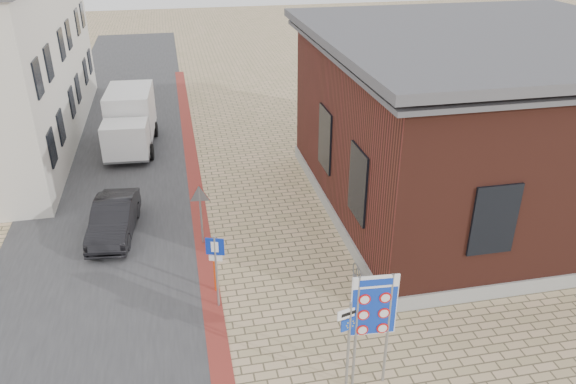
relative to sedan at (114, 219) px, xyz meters
name	(u,v)px	position (x,y,z in m)	size (l,w,h in m)	color
ground	(294,350)	(5.08, -7.26, -0.65)	(120.00, 120.00, 0.00)	tan
road_strip	(117,154)	(-0.42, 7.74, -0.64)	(7.00, 60.00, 0.02)	#38383A
curb_strip	(196,193)	(3.08, 2.74, -0.63)	(0.60, 40.00, 0.02)	maroon
brick_building	(486,120)	(14.08, -0.27, 2.84)	(13.00, 13.00, 6.80)	gray
townhouse_far	(18,35)	(-5.91, 16.74, 3.52)	(7.40, 6.40, 8.30)	beige
bike_rack	(362,283)	(7.73, -5.06, -0.39)	(0.08, 1.80, 0.60)	slate
sedan	(114,219)	(0.00, 0.00, 0.00)	(1.37, 3.94, 1.30)	black
box_truck	(130,120)	(0.31, 8.54, 0.77)	(2.50, 5.38, 2.75)	slate
border_sign	(374,307)	(6.65, -8.76, 1.70)	(1.11, 0.13, 3.25)	gray
essen_sign	(349,332)	(6.08, -8.76, 1.07)	(0.68, 0.22, 2.58)	gray
parking_sign	(216,260)	(3.28, -4.95, 1.01)	(0.52, 0.21, 2.44)	gray
yield_sign	(200,201)	(3.08, -1.26, 1.05)	(0.80, 0.15, 2.24)	gray
bollard	(216,276)	(3.28, -4.17, -0.10)	(0.10, 0.10, 1.10)	#EA410C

